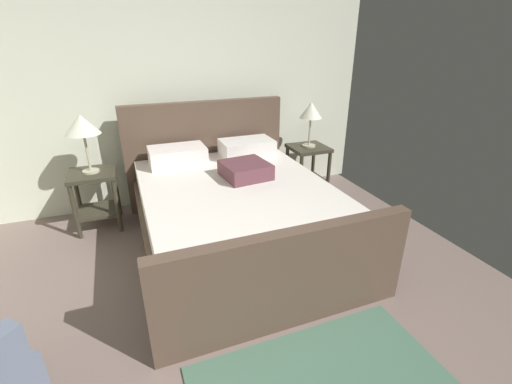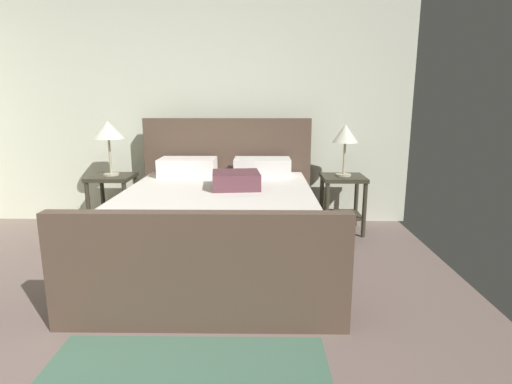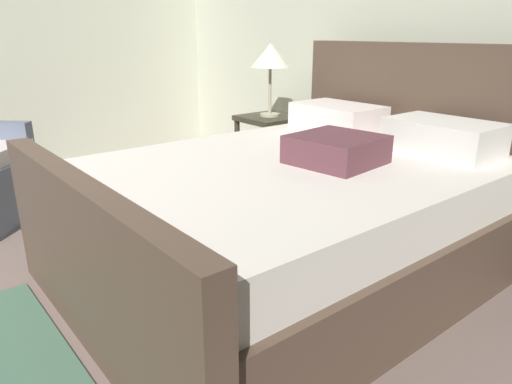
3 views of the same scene
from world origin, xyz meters
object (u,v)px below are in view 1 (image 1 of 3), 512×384
(nightstand_right, at_px, (308,162))
(table_lamp_left, at_px, (82,126))
(nightstand_left, at_px, (95,190))
(table_lamp_right, at_px, (311,112))
(bed, at_px, (235,210))

(nightstand_right, xyz_separation_m, table_lamp_left, (-2.43, -0.02, 0.65))
(table_lamp_left, bearing_deg, nightstand_left, -82.87)
(nightstand_right, relative_size, table_lamp_right, 1.13)
(bed, distance_m, nightstand_right, 1.47)
(nightstand_left, xyz_separation_m, table_lamp_left, (-0.00, 0.00, 0.65))
(nightstand_right, bearing_deg, bed, -145.70)
(bed, bearing_deg, table_lamp_right, 34.30)
(table_lamp_right, bearing_deg, nightstand_right, -135.00)
(table_lamp_right, relative_size, nightstand_left, 0.89)
(nightstand_left, bearing_deg, table_lamp_left, 97.13)
(nightstand_left, bearing_deg, table_lamp_right, 0.46)
(bed, bearing_deg, nightstand_left, 146.37)
(bed, height_order, table_lamp_right, bed)
(nightstand_right, relative_size, nightstand_left, 1.00)
(bed, relative_size, nightstand_right, 3.78)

